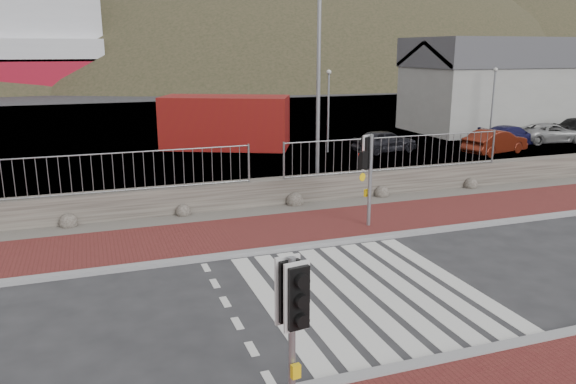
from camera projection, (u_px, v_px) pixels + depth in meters
name	position (u px, v px, depth m)	size (l,w,h in m)	color
ground	(366.00, 291.00, 12.16)	(220.00, 220.00, 0.00)	#28282B
sidewalk_far	(294.00, 229.00, 16.26)	(40.00, 3.00, 0.08)	maroon
kerb_near	(448.00, 359.00, 9.41)	(40.00, 0.25, 0.12)	gray
kerb_far	(314.00, 245.00, 14.88)	(40.00, 0.25, 0.12)	gray
zebra_crossing	(366.00, 291.00, 12.16)	(4.62, 5.60, 0.01)	silver
gravel_strip	(273.00, 211.00, 18.09)	(40.00, 1.50, 0.06)	#59544C
stone_wall	(265.00, 193.00, 18.71)	(40.00, 0.60, 0.90)	#49423B
railing	(266.00, 153.00, 18.24)	(18.07, 0.07, 1.22)	gray
quay	(174.00, 127.00, 37.63)	(120.00, 40.00, 0.50)	#4C4C4F
water	(132.00, 92.00, 69.59)	(220.00, 50.00, 0.05)	#3F4C54
harbor_building	(503.00, 84.00, 36.09)	(12.20, 6.20, 5.80)	#9E9E99
hills_backdrop	(169.00, 211.00, 100.30)	(254.00, 90.00, 100.00)	#2C2E1B
traffic_signal_near	(292.00, 307.00, 7.32)	(0.39, 0.27, 2.52)	gray
traffic_signal_far	(370.00, 161.00, 15.99)	(0.68, 0.44, 2.76)	gray
streetlight	(321.00, 71.00, 19.28)	(1.55, 0.81, 7.74)	gray
shipping_container	(226.00, 122.00, 29.52)	(6.53, 2.72, 2.72)	maroon
car_a	(385.00, 141.00, 28.42)	(1.37, 3.40, 1.16)	black
car_b	(495.00, 142.00, 28.03)	(1.29, 3.69, 1.21)	#57180C
car_c	(511.00, 135.00, 30.45)	(1.54, 3.78, 1.10)	#171544
car_d	(551.00, 133.00, 31.37)	(1.80, 3.90, 1.08)	gray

